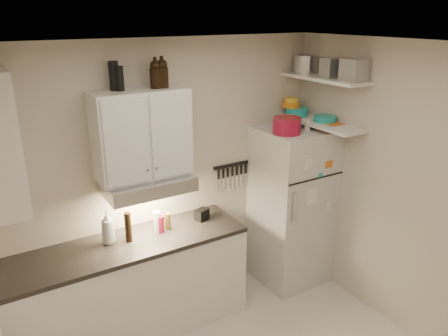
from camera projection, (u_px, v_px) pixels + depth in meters
ceiling at (269, 47)px, 2.50m from camera, size 3.20×3.00×0.02m
back_wall at (168, 179)px, 4.15m from camera, size 3.20×0.02×2.60m
right_wall at (414, 198)px, 3.73m from camera, size 0.02×3.00×2.60m
base_cabinet at (131, 290)px, 3.92m from camera, size 2.10×0.60×0.88m
countertop at (127, 245)px, 3.77m from camera, size 2.10×0.62×0.04m
upper_cabinet at (142, 134)px, 3.69m from camera, size 0.80×0.33×0.75m
range_hood at (148, 184)px, 3.78m from camera, size 0.76×0.46×0.12m
fridge at (291, 206)px, 4.64m from camera, size 0.70×0.68×1.70m
shelf_hi at (324, 78)px, 4.17m from camera, size 0.30×0.95×0.03m
shelf_lo at (320, 123)px, 4.32m from camera, size 0.30×0.95×0.03m
knife_strip at (232, 165)px, 4.47m from camera, size 0.42×0.02×0.03m
dutch_oven at (287, 126)px, 4.16m from camera, size 0.35×0.35×0.16m
book_stack at (330, 127)px, 4.28m from camera, size 0.19×0.24×0.08m
spice_jar at (308, 125)px, 4.30m from camera, size 0.07×0.07×0.10m
stock_pot at (306, 64)px, 4.41m from camera, size 0.27×0.27×0.18m
tin_a at (332, 68)px, 4.08m from camera, size 0.20×0.18×0.18m
tin_b at (355, 70)px, 3.89m from camera, size 0.20×0.20×0.20m
bowl_teal at (297, 112)px, 4.54m from camera, size 0.23×0.23×0.09m
bowl_orange at (291, 105)px, 4.53m from camera, size 0.18×0.18×0.05m
bowl_yellow at (291, 100)px, 4.51m from camera, size 0.14×0.14×0.05m
plates at (325, 119)px, 4.32m from camera, size 0.27×0.27×0.06m
growler_a at (156, 74)px, 3.59m from camera, size 0.13×0.13×0.24m
growler_b at (162, 73)px, 3.61m from camera, size 0.12×0.12×0.24m
thermos_a at (120, 79)px, 3.48m from camera, size 0.07×0.07×0.20m
thermos_b at (114, 76)px, 3.49m from camera, size 0.09×0.09×0.23m
soap_bottle at (108, 226)px, 3.71m from camera, size 0.16×0.17×0.33m
pepper_mill at (168, 221)px, 3.98m from camera, size 0.06×0.06×0.16m
oil_bottle at (127, 225)px, 3.83m from camera, size 0.06×0.06×0.23m
vinegar_bottle at (128, 227)px, 3.75m from camera, size 0.07×0.07×0.27m
clear_bottle at (157, 222)px, 3.91m from camera, size 0.09×0.09×0.20m
red_jar at (160, 224)px, 3.93m from camera, size 0.09×0.09×0.16m
caddy at (202, 214)px, 4.17m from camera, size 0.15×0.13×0.11m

